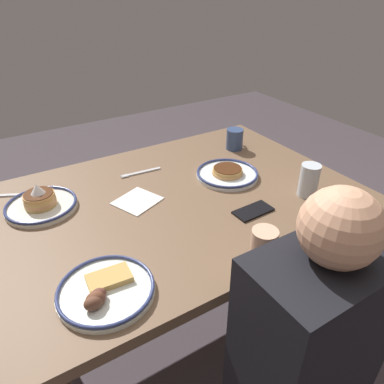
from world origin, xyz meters
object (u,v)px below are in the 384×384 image
cell_phone (253,211)px  fork_far (2,196)px  paper_napkin (137,201)px  seated_diner (300,374)px  plate_far_companion (105,290)px  fork_near (141,172)px  drinking_glass (309,182)px  plate_near_main (41,203)px  plate_center_pancakes (227,173)px  coffee_mug (235,139)px

cell_phone → fork_far: cell_phone is taller
paper_napkin → seated_diner: bearing=101.5°
plate_far_companion → seated_diner: size_ratio=0.23×
plate_far_companion → fork_far: bearing=-76.2°
fork_near → seated_diner: size_ratio=0.16×
drinking_glass → plate_near_main: bearing=-26.2°
drinking_glass → seated_diner: seated_diner is taller
plate_center_pancakes → paper_napkin: 0.40m
plate_far_companion → drinking_glass: drinking_glass is taller
fork_near → plate_center_pancakes: bearing=143.7°
plate_far_companion → fork_far: size_ratio=1.56×
coffee_mug → fork_far: (1.03, -0.11, -0.05)m
plate_near_main → fork_far: 0.20m
plate_near_main → paper_napkin: 0.34m
plate_center_pancakes → plate_far_companion: bearing=28.3°
drinking_glass → seated_diner: (0.43, 0.43, -0.28)m
fork_far → paper_napkin: bearing=144.4°
plate_center_pancakes → plate_far_companion: 0.75m
plate_near_main → plate_far_companion: 0.52m
plate_near_main → plate_center_pancakes: (-0.72, 0.16, -0.01)m
coffee_mug → drinking_glass: drinking_glass is taller
plate_center_pancakes → fork_far: (0.83, -0.33, -0.01)m
plate_center_pancakes → coffee_mug: bearing=-133.1°
plate_far_companion → fork_far: plate_far_companion is taller
plate_near_main → coffee_mug: size_ratio=2.50×
plate_near_main → drinking_glass: (-0.89, 0.44, 0.04)m
cell_phone → plate_center_pancakes: bearing=-108.4°
plate_center_pancakes → paper_napkin: size_ratio=1.73×
fork_far → plate_far_companion: bearing=103.8°
coffee_mug → paper_napkin: 0.64m
seated_diner → drinking_glass: bearing=-135.0°
plate_near_main → plate_far_companion: plate_near_main is taller
coffee_mug → paper_napkin: bearing=17.9°
seated_diner → plate_far_companion: bearing=-40.6°
plate_far_companion → drinking_glass: bearing=-174.7°
fork_near → drinking_glass: bearing=133.4°
cell_phone → seated_diner: bearing=66.5°
drinking_glass → seated_diner: bearing=45.0°
paper_napkin → coffee_mug: bearing=-162.1°
fork_near → seated_diner: (-0.04, 0.93, -0.23)m
plate_near_main → fork_near: 0.42m
cell_phone → seated_diner: size_ratio=0.13×
plate_far_companion → fork_far: 0.70m
cell_phone → drinking_glass: bearing=174.2°
fork_near → paper_napkin: bearing=62.2°
cell_phone → paper_napkin: size_ratio=0.96×
plate_far_companion → drinking_glass: 0.84m
plate_near_main → cell_phone: plate_near_main is taller
coffee_mug → seated_diner: bearing=63.7°
plate_near_main → drinking_glass: bearing=153.8°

